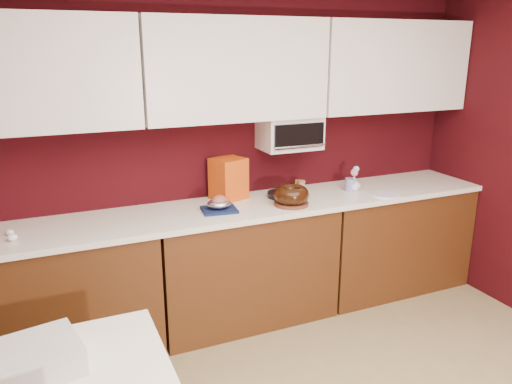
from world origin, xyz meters
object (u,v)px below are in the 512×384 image
object	(u,v)px
bundt_cake	(291,195)
flower_vase	(354,183)
pandoro_box	(228,179)
foil_ham_nest	(219,203)
coffee_mug	(300,191)
toaster_oven	(289,133)
blue_jar	(350,185)
newspaper_stack	(33,359)

from	to	relation	value
bundt_cake	flower_vase	world-z (taller)	same
pandoro_box	foil_ham_nest	bearing A→B (deg)	-142.22
bundt_cake	coffee_mug	world-z (taller)	bundt_cake
toaster_oven	bundt_cake	xyz separation A→B (m)	(-0.13, -0.30, -0.39)
pandoro_box	blue_jar	size ratio (longest dim) A/B	3.03
toaster_oven	pandoro_box	world-z (taller)	toaster_oven
toaster_oven	flower_vase	distance (m)	0.67
pandoro_box	newspaper_stack	world-z (taller)	pandoro_box
pandoro_box	toaster_oven	bearing A→B (deg)	-22.62
toaster_oven	coffee_mug	bearing A→B (deg)	-83.17
foil_ham_nest	flower_vase	xyz separation A→B (m)	(1.15, 0.06, 0.01)
toaster_oven	flower_vase	xyz separation A→B (m)	(0.50, -0.16, -0.41)
foil_ham_nest	blue_jar	xyz separation A→B (m)	(1.12, 0.06, -0.00)
coffee_mug	blue_jar	bearing A→B (deg)	-0.04
foil_ham_nest	blue_jar	world-z (taller)	blue_jar
foil_ham_nest	pandoro_box	bearing A→B (deg)	56.66
toaster_oven	bundt_cake	size ratio (longest dim) A/B	1.76
coffee_mug	foil_ham_nest	bearing A→B (deg)	-174.89
bundt_cake	foil_ham_nest	xyz separation A→B (m)	(-0.52, 0.08, -0.03)
blue_jar	newspaper_stack	distance (m)	2.66
coffee_mug	flower_vase	bearing A→B (deg)	-0.54
coffee_mug	flower_vase	world-z (taller)	flower_vase
newspaper_stack	coffee_mug	bearing A→B (deg)	33.95
foil_ham_nest	blue_jar	size ratio (longest dim) A/B	1.69
coffee_mug	flower_vase	size ratio (longest dim) A/B	0.80
coffee_mug	newspaper_stack	world-z (taller)	coffee_mug
toaster_oven	blue_jar	size ratio (longest dim) A/B	4.38
coffee_mug	blue_jar	xyz separation A→B (m)	(0.45, -0.00, -0.00)
pandoro_box	coffee_mug	distance (m)	0.55
foil_ham_nest	coffee_mug	world-z (taller)	coffee_mug
foil_ham_nest	toaster_oven	bearing A→B (deg)	18.50
flower_vase	foil_ham_nest	bearing A→B (deg)	-177.23
flower_vase	pandoro_box	bearing A→B (deg)	168.83
blue_jar	newspaper_stack	xyz separation A→B (m)	(-2.34, -1.27, -0.14)
bundt_cake	flower_vase	size ratio (longest dim) A/B	1.95
blue_jar	flower_vase	size ratio (longest dim) A/B	0.78
blue_jar	newspaper_stack	size ratio (longest dim) A/B	0.30
pandoro_box	coffee_mug	xyz separation A→B (m)	(0.51, -0.19, -0.10)
bundt_cake	newspaper_stack	world-z (taller)	bundt_cake
toaster_oven	coffee_mug	size ratio (longest dim) A/B	4.29
toaster_oven	bundt_cake	bearing A→B (deg)	-113.55
foil_ham_nest	pandoro_box	xyz separation A→B (m)	(0.16, 0.25, 0.10)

